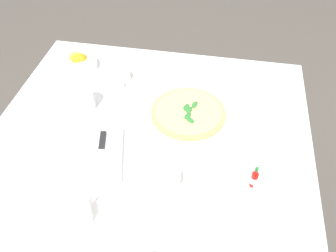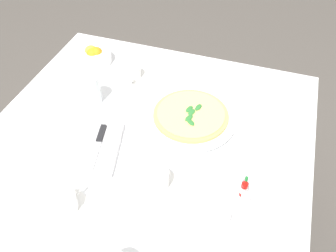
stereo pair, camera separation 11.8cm
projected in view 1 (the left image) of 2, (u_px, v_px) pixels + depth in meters
The scene contains 15 objects.
ground_plane at pixel (153, 247), 1.68m from camera, with size 8.00×8.00×0.00m, color #4C4742.
dining_table at pixel (148, 169), 1.25m from camera, with size 1.07×1.07×0.75m.
pizza_plate at pixel (188, 115), 1.23m from camera, with size 0.32×0.32×0.02m.
pizza at pixel (188, 112), 1.22m from camera, with size 0.26×0.26×0.02m.
coffee_cup_far_left at pixel (121, 76), 1.36m from camera, with size 0.13×0.13×0.06m.
coffee_cup_near_right at pixel (78, 216), 0.94m from camera, with size 0.13×0.13×0.06m.
coffee_cup_left_edge at pixel (167, 180), 1.01m from camera, with size 0.13×0.13×0.07m.
water_glass_center_back at pixel (84, 98), 1.24m from camera, with size 0.07×0.07×0.11m.
napkin_folded at pixel (102, 155), 1.11m from camera, with size 0.24×0.18×0.02m.
dinner_knife at pixel (101, 153), 1.09m from camera, with size 0.19×0.06×0.01m.
citrus_bowl at pixel (78, 63), 1.42m from camera, with size 0.15×0.15×0.06m.
hot_sauce_bottle at pixel (254, 178), 1.01m from camera, with size 0.02×0.02×0.08m.
salt_shaker at pixel (257, 189), 1.00m from camera, with size 0.03×0.03×0.06m.
pepper_shaker at pixel (250, 172), 1.04m from camera, with size 0.03×0.03×0.06m.
menu_card at pixel (230, 209), 0.95m from camera, with size 0.02×0.09×0.06m.
Camera 1 is at (0.74, 0.21, 1.61)m, focal length 37.62 mm.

